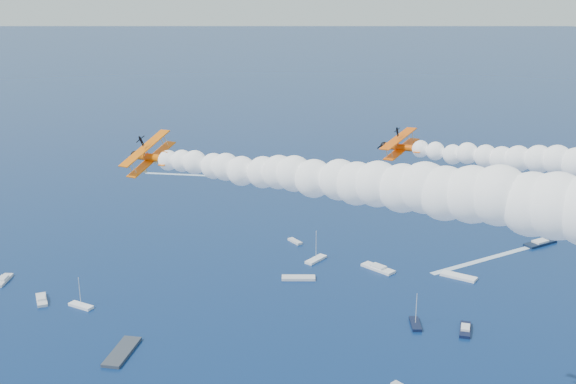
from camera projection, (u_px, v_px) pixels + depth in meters
The scene contains 5 objects.
biplane_lead at pixel (403, 147), 112.53m from camera, with size 7.69×8.63×5.20m, color #EC5304, non-canonical shape.
biplane_trail at pixel (152, 157), 94.91m from camera, with size 7.57×8.49×5.12m, color #F16305, non-canonical shape.
smoke_trail_trail at pixel (367, 183), 74.94m from camera, with size 66.47×10.20×11.83m, color white, non-canonical shape.
spectator_boats at pixel (444, 285), 192.89m from camera, with size 220.22×179.84×0.70m.
boat_wakes at pixel (397, 220), 243.17m from camera, with size 187.23×57.62×0.04m.
Camera 1 is at (56.59, -61.88, 81.88)m, focal length 45.33 mm.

